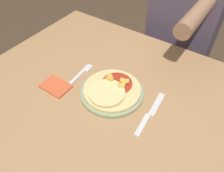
# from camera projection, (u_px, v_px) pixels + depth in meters

# --- Properties ---
(dining_table) EXTENTS (1.16, 0.95, 0.76)m
(dining_table) POSITION_uv_depth(u_px,v_px,m) (110.00, 117.00, 0.91)
(dining_table) COLOR #9E754C
(dining_table) RESTS_ON ground_plane
(plate) EXTENTS (0.25, 0.25, 0.01)m
(plate) POSITION_uv_depth(u_px,v_px,m) (112.00, 92.00, 0.85)
(plate) COLOR gray
(plate) RESTS_ON dining_table
(pizza) EXTENTS (0.22, 0.22, 0.04)m
(pizza) POSITION_uv_depth(u_px,v_px,m) (112.00, 89.00, 0.83)
(pizza) COLOR #DBBC7A
(pizza) RESTS_ON plate
(fork) EXTENTS (0.03, 0.18, 0.00)m
(fork) POSITION_uv_depth(u_px,v_px,m) (80.00, 75.00, 0.92)
(fork) COLOR silver
(fork) RESTS_ON dining_table
(knife) EXTENTS (0.03, 0.22, 0.00)m
(knife) POSITION_uv_depth(u_px,v_px,m) (150.00, 114.00, 0.78)
(knife) COLOR silver
(knife) RESTS_ON dining_table
(napkin) EXTENTS (0.12, 0.08, 0.01)m
(napkin) POSITION_uv_depth(u_px,v_px,m) (56.00, 86.00, 0.87)
(napkin) COLOR #C6512D
(napkin) RESTS_ON dining_table
(person_diner) EXTENTS (0.35, 0.52, 1.29)m
(person_diner) POSITION_uv_depth(u_px,v_px,m) (183.00, 26.00, 1.22)
(person_diner) COLOR #2D2D38
(person_diner) RESTS_ON ground_plane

